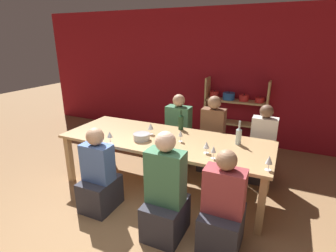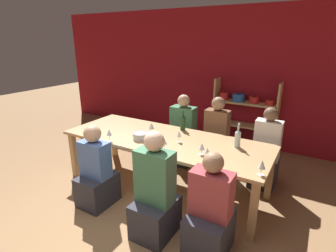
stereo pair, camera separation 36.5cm
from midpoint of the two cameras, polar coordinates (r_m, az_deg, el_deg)
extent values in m
cube|color=maroon|center=(5.56, 8.80, 10.54)|extent=(8.80, 0.06, 2.70)
cube|color=tan|center=(5.54, 6.52, 3.51)|extent=(0.04, 0.30, 1.35)
cube|color=tan|center=(5.31, 18.75, 1.96)|extent=(0.04, 0.30, 1.35)
cube|color=tan|center=(5.61, 12.04, -3.73)|extent=(1.19, 0.30, 0.04)
cylinder|color=#338447|center=(5.61, 10.62, -2.86)|extent=(0.24, 0.24, 0.10)
sphere|color=black|center=(5.59, 10.65, -2.26)|extent=(0.02, 0.02, 0.02)
cylinder|color=#338447|center=(5.55, 13.58, -3.28)|extent=(0.22, 0.22, 0.10)
sphere|color=black|center=(5.53, 13.63, -2.67)|extent=(0.02, 0.02, 0.02)
cylinder|color=#338447|center=(5.51, 16.60, -3.71)|extent=(0.26, 0.26, 0.11)
sphere|color=black|center=(5.49, 16.66, -3.08)|extent=(0.02, 0.02, 0.02)
cube|color=tan|center=(5.45, 12.36, 0.67)|extent=(1.19, 0.30, 0.04)
cylinder|color=#235BAD|center=(5.53, 7.93, 2.14)|extent=(0.26, 0.26, 0.14)
sphere|color=black|center=(5.51, 7.97, 2.95)|extent=(0.02, 0.02, 0.02)
cylinder|color=silver|center=(5.36, 17.05, 0.89)|extent=(0.17, 0.17, 0.13)
sphere|color=black|center=(5.34, 17.12, 1.67)|extent=(0.02, 0.02, 0.02)
cube|color=tan|center=(5.34, 12.69, 5.29)|extent=(1.19, 0.30, 0.04)
cylinder|color=red|center=(5.42, 8.15, 6.74)|extent=(0.18, 0.18, 0.14)
sphere|color=black|center=(5.41, 8.19, 7.61)|extent=(0.02, 0.02, 0.02)
cylinder|color=#235BAD|center=(5.35, 11.20, 6.39)|extent=(0.24, 0.24, 0.14)
sphere|color=black|center=(5.33, 11.26, 7.26)|extent=(0.02, 0.02, 0.02)
cylinder|color=red|center=(5.29, 14.32, 5.93)|extent=(0.18, 0.18, 0.12)
sphere|color=black|center=(5.28, 14.38, 6.70)|extent=(0.02, 0.02, 0.02)
cylinder|color=red|center=(5.25, 17.49, 5.40)|extent=(0.17, 0.17, 0.09)
sphere|color=black|center=(5.24, 17.55, 6.03)|extent=(0.02, 0.02, 0.02)
cube|color=tan|center=(3.70, -3.48, -2.99)|extent=(2.93, 1.08, 0.04)
cube|color=tan|center=(4.33, -22.94, -6.72)|extent=(0.08, 0.08, 0.73)
cube|color=tan|center=(3.11, 16.39, -16.38)|extent=(0.08, 0.08, 0.73)
cube|color=tan|center=(4.93, -15.17, -2.79)|extent=(0.08, 0.08, 0.73)
cube|color=tan|center=(3.90, 18.57, -8.97)|extent=(0.08, 0.08, 0.73)
cylinder|color=#B7BABC|center=(3.65, -8.63, -2.38)|extent=(0.23, 0.23, 0.09)
torus|color=#B7BABC|center=(3.64, -8.66, -1.77)|extent=(0.24, 0.24, 0.01)
cylinder|color=#B2C6C1|center=(3.52, 12.27, -2.44)|extent=(0.08, 0.08, 0.20)
cone|color=#B2C6C1|center=(3.48, 12.40, -0.65)|extent=(0.08, 0.08, 0.03)
cylinder|color=#B2C6C1|center=(3.46, 12.47, 0.31)|extent=(0.03, 0.03, 0.09)
cylinder|color=#19381E|center=(4.00, 0.22, 0.62)|extent=(0.08, 0.08, 0.21)
cone|color=#19381E|center=(3.96, 0.22, 2.29)|extent=(0.08, 0.08, 0.04)
cylinder|color=#19381E|center=(3.95, 0.22, 2.99)|extent=(0.03, 0.03, 0.07)
cylinder|color=white|center=(2.96, 17.64, -9.18)|extent=(0.07, 0.07, 0.00)
cylinder|color=white|center=(2.94, 17.71, -8.52)|extent=(0.01, 0.01, 0.07)
cone|color=white|center=(2.91, 17.87, -7.06)|extent=(0.07, 0.07, 0.09)
cylinder|color=maroon|center=(2.92, 17.82, -7.48)|extent=(0.04, 0.04, 0.04)
cylinder|color=white|center=(3.33, -3.08, -5.04)|extent=(0.07, 0.07, 0.00)
cylinder|color=white|center=(3.32, -3.09, -4.51)|extent=(0.01, 0.01, 0.06)
cone|color=white|center=(3.30, -3.11, -3.43)|extent=(0.07, 0.07, 0.07)
cylinder|color=beige|center=(3.30, -3.11, -3.71)|extent=(0.04, 0.04, 0.03)
cylinder|color=white|center=(3.85, -6.46, -1.82)|extent=(0.07, 0.07, 0.00)
cylinder|color=white|center=(3.84, -6.48, -1.26)|extent=(0.01, 0.01, 0.08)
cone|color=white|center=(3.81, -6.53, -0.08)|extent=(0.08, 0.08, 0.09)
cylinder|color=white|center=(3.10, 6.46, -7.08)|extent=(0.06, 0.06, 0.00)
cylinder|color=white|center=(3.08, 6.49, -6.41)|extent=(0.01, 0.01, 0.08)
cone|color=white|center=(3.05, 6.54, -5.09)|extent=(0.06, 0.06, 0.08)
cylinder|color=beige|center=(3.05, 6.53, -5.43)|extent=(0.03, 0.03, 0.03)
cylinder|color=white|center=(3.23, 5.11, -5.91)|extent=(0.07, 0.07, 0.00)
cylinder|color=white|center=(3.22, 5.13, -5.36)|extent=(0.01, 0.01, 0.06)
cone|color=white|center=(3.19, 5.17, -4.15)|extent=(0.07, 0.07, 0.08)
cylinder|color=maroon|center=(3.20, 5.16, -4.50)|extent=(0.04, 0.04, 0.03)
cylinder|color=white|center=(3.56, -0.18, -3.41)|extent=(0.06, 0.06, 0.00)
cylinder|color=white|center=(3.55, -0.18, -2.83)|extent=(0.01, 0.01, 0.07)
cone|color=white|center=(3.52, -0.18, -1.65)|extent=(0.06, 0.06, 0.08)
cylinder|color=maroon|center=(3.53, -0.18, -1.96)|extent=(0.03, 0.03, 0.03)
cylinder|color=white|center=(3.63, -15.28, -3.71)|extent=(0.06, 0.06, 0.00)
cylinder|color=white|center=(3.61, -15.34, -3.05)|extent=(0.01, 0.01, 0.09)
cone|color=white|center=(3.58, -15.45, -1.81)|extent=(0.07, 0.07, 0.08)
cylinder|color=maroon|center=(3.59, -15.42, -2.12)|extent=(0.04, 0.04, 0.03)
cube|color=#2D2D38|center=(2.95, 7.82, -21.41)|extent=(0.41, 0.51, 0.44)
cube|color=#99383D|center=(2.68, 8.26, -13.91)|extent=(0.41, 0.22, 0.47)
sphere|color=#9E7556|center=(2.51, 8.61, -7.43)|extent=(0.20, 0.20, 0.20)
cube|color=#2D2D38|center=(4.47, 7.12, -6.45)|extent=(0.37, 0.47, 0.45)
cube|color=brown|center=(4.27, 7.40, -0.12)|extent=(0.37, 0.21, 0.59)
sphere|color=#9E7556|center=(4.16, 7.62, 5.07)|extent=(0.21, 0.21, 0.21)
cube|color=#2D2D38|center=(3.64, -17.39, -13.90)|extent=(0.39, 0.48, 0.41)
cube|color=#4C70B7|center=(3.43, -18.10, -7.64)|extent=(0.39, 0.21, 0.47)
sphere|color=tan|center=(3.30, -18.70, -2.22)|extent=(0.22, 0.22, 0.22)
cube|color=#2D2D38|center=(4.29, 17.06, -8.51)|extent=(0.36, 0.45, 0.42)
cube|color=silver|center=(4.09, 17.72, -2.22)|extent=(0.36, 0.20, 0.58)
sphere|color=brown|center=(3.98, 18.26, 3.01)|extent=(0.19, 0.19, 0.19)
cube|color=#2D2D38|center=(3.09, -4.10, -19.37)|extent=(0.41, 0.51, 0.42)
cube|color=#3D7551|center=(2.80, -4.34, -11.16)|extent=(0.41, 0.22, 0.59)
sphere|color=beige|center=(2.63, -4.55, -3.47)|extent=(0.21, 0.21, 0.21)
cube|color=#2D2D38|center=(4.71, 0.01, -5.14)|extent=(0.42, 0.53, 0.42)
cube|color=#3D7551|center=(4.53, 0.01, 0.69)|extent=(0.42, 0.23, 0.58)
sphere|color=tan|center=(4.42, 0.01, 5.56)|extent=(0.21, 0.21, 0.21)
camera|label=1|loc=(0.18, -92.81, -0.94)|focal=28.00mm
camera|label=2|loc=(0.18, 87.19, 0.94)|focal=28.00mm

